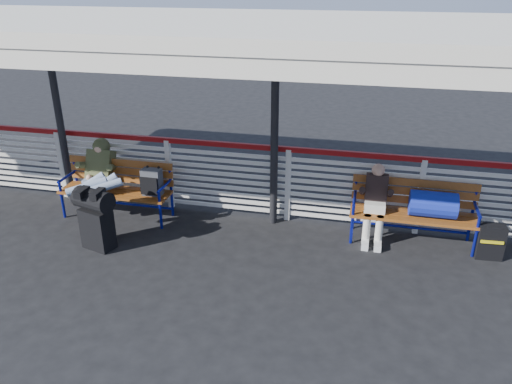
% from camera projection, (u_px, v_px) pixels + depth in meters
% --- Properties ---
extents(ground, '(60.00, 60.00, 0.00)m').
position_uv_depth(ground, '(120.00, 265.00, 6.85)').
color(ground, black).
rests_on(ground, ground).
extents(fence, '(12.08, 0.08, 1.24)m').
position_uv_depth(fence, '(169.00, 171.00, 8.27)').
color(fence, silver).
rests_on(fence, ground).
extents(canopy, '(12.60, 3.60, 3.16)m').
position_uv_depth(canopy, '(125.00, 27.00, 6.38)').
color(canopy, silver).
rests_on(canopy, ground).
extents(luggage_stack, '(0.62, 0.45, 0.92)m').
position_uv_depth(luggage_stack, '(96.00, 216.00, 7.09)').
color(luggage_stack, black).
rests_on(luggage_stack, ground).
extents(bench_left, '(1.80, 0.56, 0.92)m').
position_uv_depth(bench_left, '(126.00, 183.00, 7.99)').
color(bench_left, '#97521D').
rests_on(bench_left, ground).
extents(bench_right, '(1.80, 0.56, 0.92)m').
position_uv_depth(bench_right, '(425.00, 205.00, 7.18)').
color(bench_right, '#97521D').
rests_on(bench_right, ground).
extents(traveler_man, '(0.94, 1.63, 0.77)m').
position_uv_depth(traveler_man, '(96.00, 181.00, 7.68)').
color(traveler_man, '#8597B4').
rests_on(traveler_man, ground).
extents(companion_person, '(0.32, 0.66, 1.15)m').
position_uv_depth(companion_person, '(375.00, 202.00, 7.30)').
color(companion_person, beige).
rests_on(companion_person, ground).
extents(suitcase_side, '(0.37, 0.24, 0.50)m').
position_uv_depth(suitcase_side, '(490.00, 242.00, 6.94)').
color(suitcase_side, black).
rests_on(suitcase_side, ground).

